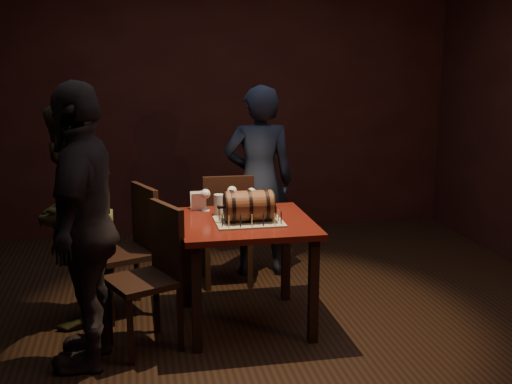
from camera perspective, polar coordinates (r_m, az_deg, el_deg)
room_shell at (r=4.20m, az=0.66°, el=5.89°), size 5.04×5.04×2.80m
pub_table at (r=4.40m, az=-0.95°, el=-3.90°), size 0.90×0.90×0.75m
cake_board at (r=4.31m, az=-0.64°, el=-2.64°), size 0.45×0.35×0.01m
barrel_cake at (r=4.29m, az=-0.65°, el=-1.24°), size 0.38×0.22×0.22m
birthday_candles at (r=4.30m, az=-0.64°, el=-2.04°), size 0.40×0.30×0.09m
wine_glass_left at (r=4.61m, az=-4.51°, el=-0.27°), size 0.07×0.07×0.16m
wine_glass_mid at (r=4.70m, az=-2.14°, el=-0.00°), size 0.07×0.07×0.16m
wine_glass_right at (r=4.64m, az=-0.41°, el=-0.16°), size 0.07×0.07×0.16m
pint_of_ale at (r=4.49m, az=-3.32°, el=-1.19°), size 0.07×0.07×0.15m
menu_card at (r=4.65m, az=-5.20°, el=-0.84°), size 0.10×0.05×0.13m
chair_back at (r=5.15m, az=-2.59°, el=-2.84°), size 0.40×0.40×0.93m
chair_left_rear at (r=4.74m, az=-10.86°, el=-4.42°), size 0.52×0.52×0.93m
chair_left_front at (r=4.17m, az=-9.06°, el=-6.72°), size 0.53×0.53×0.93m
person_back at (r=5.37m, az=0.28°, el=0.91°), size 0.62×0.43×1.61m
person_left_rear at (r=4.59m, az=-16.18°, el=-1.95°), size 0.80×0.90×1.55m
person_left_front at (r=3.93m, az=-15.01°, el=-3.00°), size 0.60×1.07×1.72m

